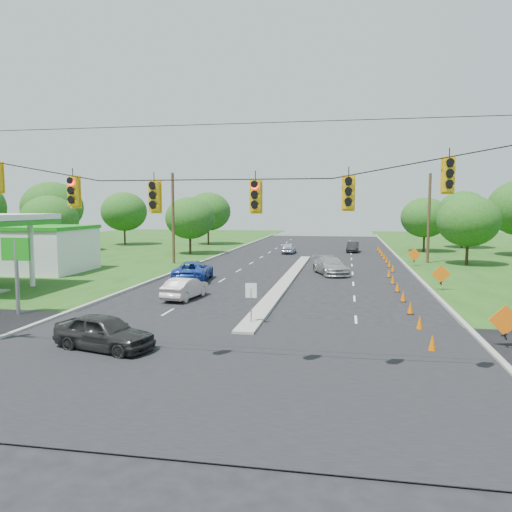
% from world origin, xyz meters
% --- Properties ---
extents(ground, '(160.00, 160.00, 0.00)m').
position_xyz_m(ground, '(0.00, 0.00, 0.00)').
color(ground, black).
rests_on(ground, ground).
extents(cross_street, '(160.00, 14.00, 0.02)m').
position_xyz_m(cross_street, '(0.00, 0.00, 0.00)').
color(cross_street, black).
rests_on(cross_street, ground).
extents(curb_left, '(0.25, 110.00, 0.16)m').
position_xyz_m(curb_left, '(-10.10, 30.00, 0.00)').
color(curb_left, gray).
rests_on(curb_left, ground).
extents(curb_right, '(0.25, 110.00, 0.16)m').
position_xyz_m(curb_right, '(10.10, 30.00, 0.00)').
color(curb_right, gray).
rests_on(curb_right, ground).
extents(median, '(1.00, 34.00, 0.18)m').
position_xyz_m(median, '(0.00, 21.00, 0.00)').
color(median, gray).
rests_on(median, ground).
extents(median_sign, '(0.55, 0.06, 2.05)m').
position_xyz_m(median_sign, '(0.00, 6.00, 1.46)').
color(median_sign, gray).
rests_on(median_sign, ground).
extents(signal_span, '(25.60, 0.32, 9.00)m').
position_xyz_m(signal_span, '(-0.05, -1.00, 4.97)').
color(signal_span, '#422D1C').
rests_on(signal_span, ground).
extents(utility_pole_far_left, '(0.28, 0.28, 9.00)m').
position_xyz_m(utility_pole_far_left, '(-12.50, 30.00, 4.50)').
color(utility_pole_far_left, '#422D1C').
rests_on(utility_pole_far_left, ground).
extents(utility_pole_far_right, '(0.28, 0.28, 9.00)m').
position_xyz_m(utility_pole_far_right, '(12.50, 35.00, 4.50)').
color(utility_pole_far_right, '#422D1C').
rests_on(utility_pole_far_right, ground).
extents(gas_station, '(18.40, 19.70, 5.20)m').
position_xyz_m(gas_station, '(-23.64, 20.24, 2.58)').
color(gas_station, white).
rests_on(gas_station, ground).
extents(cone_0, '(0.32, 0.32, 0.70)m').
position_xyz_m(cone_0, '(7.87, 3.00, 0.35)').
color(cone_0, '#DC6100').
rests_on(cone_0, ground).
extents(cone_1, '(0.32, 0.32, 0.70)m').
position_xyz_m(cone_1, '(7.87, 6.50, 0.35)').
color(cone_1, '#DC6100').
rests_on(cone_1, ground).
extents(cone_2, '(0.32, 0.32, 0.70)m').
position_xyz_m(cone_2, '(7.87, 10.00, 0.35)').
color(cone_2, '#DC6100').
rests_on(cone_2, ground).
extents(cone_3, '(0.32, 0.32, 0.70)m').
position_xyz_m(cone_3, '(7.87, 13.50, 0.35)').
color(cone_3, '#DC6100').
rests_on(cone_3, ground).
extents(cone_4, '(0.32, 0.32, 0.70)m').
position_xyz_m(cone_4, '(7.87, 17.00, 0.35)').
color(cone_4, '#DC6100').
rests_on(cone_4, ground).
extents(cone_5, '(0.32, 0.32, 0.70)m').
position_xyz_m(cone_5, '(7.87, 20.50, 0.35)').
color(cone_5, '#DC6100').
rests_on(cone_5, ground).
extents(cone_6, '(0.32, 0.32, 0.70)m').
position_xyz_m(cone_6, '(7.87, 24.00, 0.35)').
color(cone_6, '#DC6100').
rests_on(cone_6, ground).
extents(cone_7, '(0.32, 0.32, 0.70)m').
position_xyz_m(cone_7, '(8.47, 27.50, 0.35)').
color(cone_7, '#DC6100').
rests_on(cone_7, ground).
extents(cone_8, '(0.32, 0.32, 0.70)m').
position_xyz_m(cone_8, '(8.47, 31.00, 0.35)').
color(cone_8, '#DC6100').
rests_on(cone_8, ground).
extents(cone_9, '(0.32, 0.32, 0.70)m').
position_xyz_m(cone_9, '(8.47, 34.50, 0.35)').
color(cone_9, '#DC6100').
rests_on(cone_9, ground).
extents(cone_10, '(0.32, 0.32, 0.70)m').
position_xyz_m(cone_10, '(8.47, 38.00, 0.35)').
color(cone_10, '#DC6100').
rests_on(cone_10, ground).
extents(cone_11, '(0.32, 0.32, 0.70)m').
position_xyz_m(cone_11, '(8.47, 41.50, 0.35)').
color(cone_11, '#DC6100').
rests_on(cone_11, ground).
extents(cone_12, '(0.32, 0.32, 0.70)m').
position_xyz_m(cone_12, '(8.47, 45.00, 0.35)').
color(cone_12, '#DC6100').
rests_on(cone_12, ground).
extents(cone_13, '(0.32, 0.32, 0.70)m').
position_xyz_m(cone_13, '(8.47, 48.50, 0.35)').
color(cone_13, '#DC6100').
rests_on(cone_13, ground).
extents(work_sign_0, '(1.27, 0.58, 1.37)m').
position_xyz_m(work_sign_0, '(10.80, 4.00, 1.09)').
color(work_sign_0, black).
rests_on(work_sign_0, ground).
extents(work_sign_1, '(1.27, 0.58, 1.37)m').
position_xyz_m(work_sign_1, '(10.80, 18.00, 1.09)').
color(work_sign_1, black).
rests_on(work_sign_1, ground).
extents(work_sign_2, '(1.27, 0.58, 1.37)m').
position_xyz_m(work_sign_2, '(10.80, 32.00, 1.09)').
color(work_sign_2, black).
rests_on(work_sign_2, ground).
extents(tree_2, '(5.88, 5.88, 6.86)m').
position_xyz_m(tree_2, '(-26.00, 30.00, 4.34)').
color(tree_2, black).
rests_on(tree_2, ground).
extents(tree_3, '(7.56, 7.56, 8.82)m').
position_xyz_m(tree_3, '(-32.00, 40.00, 5.58)').
color(tree_3, black).
rests_on(tree_3, ground).
extents(tree_4, '(6.72, 6.72, 7.84)m').
position_xyz_m(tree_4, '(-28.00, 52.00, 4.96)').
color(tree_4, black).
rests_on(tree_4, ground).
extents(tree_5, '(5.88, 5.88, 6.86)m').
position_xyz_m(tree_5, '(-14.00, 40.00, 4.34)').
color(tree_5, black).
rests_on(tree_5, ground).
extents(tree_6, '(6.72, 6.72, 7.84)m').
position_xyz_m(tree_6, '(-16.00, 55.00, 4.96)').
color(tree_6, black).
rests_on(tree_6, ground).
extents(tree_9, '(5.88, 5.88, 6.86)m').
position_xyz_m(tree_9, '(16.00, 34.00, 4.34)').
color(tree_9, black).
rests_on(tree_9, ground).
extents(tree_11, '(6.72, 6.72, 7.84)m').
position_xyz_m(tree_11, '(20.00, 55.00, 4.96)').
color(tree_11, black).
rests_on(tree_11, ground).
extents(tree_12, '(5.88, 5.88, 6.86)m').
position_xyz_m(tree_12, '(14.00, 48.00, 4.34)').
color(tree_12, black).
rests_on(tree_12, ground).
extents(black_sedan, '(4.54, 2.74, 1.45)m').
position_xyz_m(black_sedan, '(-4.98, 0.86, 0.72)').
color(black_sedan, black).
rests_on(black_sedan, ground).
extents(white_sedan, '(1.98, 4.21, 1.33)m').
position_xyz_m(white_sedan, '(-5.36, 12.14, 0.67)').
color(white_sedan, '#BCACAC').
rests_on(white_sedan, ground).
extents(blue_pickup, '(3.19, 5.75, 1.52)m').
position_xyz_m(blue_pickup, '(-7.16, 19.52, 0.76)').
color(blue_pickup, '#1B3999').
rests_on(blue_pickup, ground).
extents(silver_car_far, '(3.63, 5.52, 1.49)m').
position_xyz_m(silver_car_far, '(3.16, 24.94, 0.74)').
color(silver_car_far, gray).
rests_on(silver_car_far, ground).
extents(silver_car_oncoming, '(1.57, 3.81, 1.29)m').
position_xyz_m(silver_car_oncoming, '(-2.48, 43.18, 0.65)').
color(silver_car_oncoming, '#A7ADC0').
rests_on(silver_car_oncoming, ground).
extents(dark_car_receding, '(1.65, 4.05, 1.31)m').
position_xyz_m(dark_car_receding, '(5.22, 46.38, 0.65)').
color(dark_car_receding, black).
rests_on(dark_car_receding, ground).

